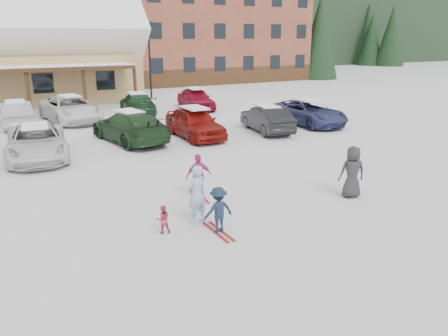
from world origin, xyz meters
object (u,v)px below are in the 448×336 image
child_navy (218,210)px  parked_car_11 (137,104)px  parked_car_10 (71,109)px  alpine_hotel (177,2)px  toddler_red (163,219)px  parked_car_4 (195,123)px  adult_skier (197,195)px  bystander_dark (352,172)px  parked_car_6 (308,113)px  lamp_post (150,56)px  child_magenta (199,176)px  parked_car_5 (267,119)px  parked_car_12 (196,99)px  parked_car_3 (130,127)px  parked_car_9 (17,114)px  parked_car_2 (37,142)px

child_navy → parked_car_11: size_ratio=0.26×
parked_car_10 → parked_car_11: bearing=0.9°
alpine_hotel → toddler_red: alpine_hotel is taller
parked_car_4 → adult_skier: bearing=-114.3°
child_navy → bystander_dark: (5.01, 0.34, 0.21)m
toddler_red → bystander_dark: size_ratio=0.46×
alpine_hotel → parked_car_6: size_ratio=6.13×
bystander_dark → parked_car_4: size_ratio=0.37×
adult_skier → child_navy: (0.24, -0.83, -0.21)m
alpine_hotel → lamp_post: size_ratio=5.17×
bystander_dark → parked_car_11: (-1.22, 18.54, -0.15)m
bystander_dark → child_navy: bearing=25.5°
adult_skier → alpine_hotel: bearing=-125.2°
alpine_hotel → child_magenta: alpine_hotel is taller
parked_car_4 → parked_car_5: 4.06m
bystander_dark → parked_car_12: bearing=-77.7°
alpine_hotel → parked_car_3: 32.38m
toddler_red → child_navy: (1.30, -0.67, 0.24)m
lamp_post → bystander_dark: bearing=-94.7°
child_magenta → parked_car_6: child_magenta is taller
child_navy → adult_skier: bearing=-74.5°
parked_car_3 → parked_car_9: size_ratio=1.17×
alpine_hotel → child_navy: 42.86m
parked_car_10 → parked_car_12: bearing=-3.9°
lamp_post → parked_car_9: 13.42m
parked_car_3 → lamp_post: bearing=-123.0°
parked_car_4 → parked_car_6: parked_car_4 is taller
bystander_dark → parked_car_5: bystander_dark is taller
parked_car_3 → parked_car_11: bearing=-120.2°
toddler_red → lamp_post: bearing=-96.4°
parked_car_5 → parked_car_6: size_ratio=0.83×
toddler_red → parked_car_10: bearing=-80.1°
parked_car_5 → parked_car_11: size_ratio=0.89×
lamp_post → toddler_red: size_ratio=7.82×
parked_car_2 → parked_car_9: size_ratio=1.15×
parked_car_10 → child_navy: bearing=-95.9°
parked_car_10 → parked_car_12: size_ratio=1.28×
bystander_dark → parked_car_3: size_ratio=0.32×
bystander_dark → parked_car_4: 10.30m
child_navy → parked_car_2: bearing=-72.2°
toddler_red → parked_car_2: 9.67m
toddler_red → bystander_dark: 6.33m
child_navy → parked_car_12: (8.03, 18.79, 0.12)m
child_navy → parked_car_9: 18.30m
child_magenta → parked_car_12: size_ratio=0.33×
parked_car_11 → parked_car_12: bearing=-172.4°
parked_car_2 → parked_car_12: parked_car_12 is taller
toddler_red → parked_car_4: bearing=-106.8°
alpine_hotel → parked_car_12: bearing=-109.7°
bystander_dark → parked_car_5: size_ratio=0.39×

